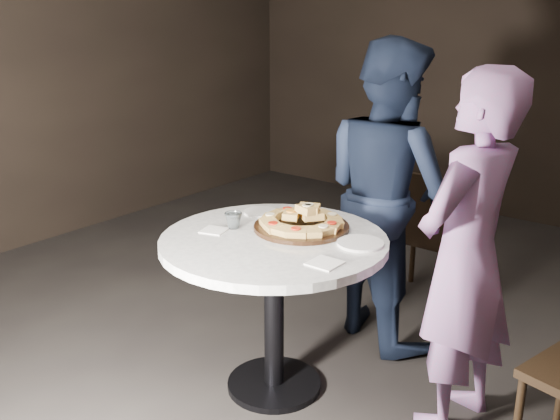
% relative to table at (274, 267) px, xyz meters
% --- Properties ---
extents(floor, '(7.00, 7.00, 0.00)m').
position_rel_table_xyz_m(floor, '(0.02, 0.14, -0.69)').
color(floor, black).
rests_on(floor, ground).
extents(table, '(1.46, 1.46, 0.85)m').
position_rel_table_xyz_m(table, '(0.00, 0.00, 0.00)').
color(table, black).
rests_on(table, ground).
extents(serving_board, '(0.62, 0.62, 0.02)m').
position_rel_table_xyz_m(serving_board, '(0.03, 0.19, 0.17)').
color(serving_board, black).
rests_on(serving_board, table).
extents(focaccia_pile, '(0.44, 0.44, 0.12)m').
position_rel_table_xyz_m(focaccia_pile, '(0.03, 0.19, 0.21)').
color(focaccia_pile, '#B88F47').
rests_on(focaccia_pile, serving_board).
extents(plate_left, '(0.22, 0.22, 0.01)m').
position_rel_table_xyz_m(plate_left, '(-0.30, 0.26, 0.16)').
color(plate_left, white).
rests_on(plate_left, table).
extents(plate_right, '(0.28, 0.28, 0.01)m').
position_rel_table_xyz_m(plate_right, '(0.39, 0.18, 0.16)').
color(plate_right, white).
rests_on(plate_right, table).
extents(water_glass, '(0.12, 0.12, 0.08)m').
position_rel_table_xyz_m(water_glass, '(-0.25, -0.02, 0.20)').
color(water_glass, silver).
rests_on(water_glass, table).
extents(napkin_near, '(0.15, 0.15, 0.01)m').
position_rel_table_xyz_m(napkin_near, '(-0.30, -0.11, 0.16)').
color(napkin_near, white).
rests_on(napkin_near, table).
extents(napkin_far, '(0.13, 0.13, 0.01)m').
position_rel_table_xyz_m(napkin_far, '(0.39, -0.12, 0.16)').
color(napkin_far, white).
rests_on(napkin_far, table).
extents(chair_far, '(0.44, 0.46, 0.94)m').
position_rel_table_xyz_m(chair_far, '(0.13, 1.40, -0.15)').
color(chair_far, black).
rests_on(chair_far, ground).
extents(diner_navy, '(1.06, 0.96, 1.79)m').
position_rel_table_xyz_m(diner_navy, '(0.13, 0.90, 0.20)').
color(diner_navy, black).
rests_on(diner_navy, ground).
extents(diner_teal, '(0.50, 0.68, 1.70)m').
position_rel_table_xyz_m(diner_teal, '(0.85, 0.32, 0.16)').
color(diner_teal, slate).
rests_on(diner_teal, ground).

